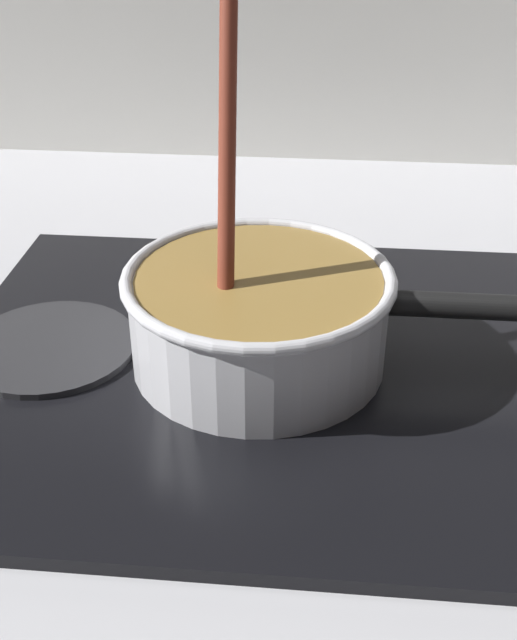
{
  "coord_description": "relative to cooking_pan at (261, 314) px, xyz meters",
  "views": [
    {
      "loc": [
        0.14,
        -0.37,
        0.4
      ],
      "look_at": [
        0.08,
        0.22,
        0.05
      ],
      "focal_mm": 44.55,
      "sensor_mm": 36.0,
      "label": 1
    }
  ],
  "objects": [
    {
      "name": "spare_burner",
      "position": [
        -0.19,
        0.0,
        -0.04
      ],
      "size": [
        0.16,
        0.16,
        0.01
      ],
      "primitive_type": "cylinder",
      "color": "#262628",
      "rests_on": "hob_plate"
    },
    {
      "name": "ground",
      "position": [
        -0.09,
        -0.22,
        -0.08
      ],
      "size": [
        2.4,
        1.6,
        0.04
      ],
      "primitive_type": "cube",
      "color": "#B7B7BC"
    },
    {
      "name": "hob_plate",
      "position": [
        -0.0,
        0.0,
        -0.05
      ],
      "size": [
        0.56,
        0.48,
        0.01
      ],
      "primitive_type": "cube",
      "color": "black",
      "rests_on": "ground"
    },
    {
      "name": "burner_ring",
      "position": [
        -0.0,
        0.0,
        -0.04
      ],
      "size": [
        0.21,
        0.21,
        0.01
      ],
      "primitive_type": "torus",
      "color": "#592D0C",
      "rests_on": "hob_plate"
    },
    {
      "name": "cooking_pan",
      "position": [
        0.0,
        0.0,
        0.0
      ],
      "size": [
        0.39,
        0.23,
        0.31
      ],
      "color": "silver",
      "rests_on": "hob_plate"
    }
  ]
}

